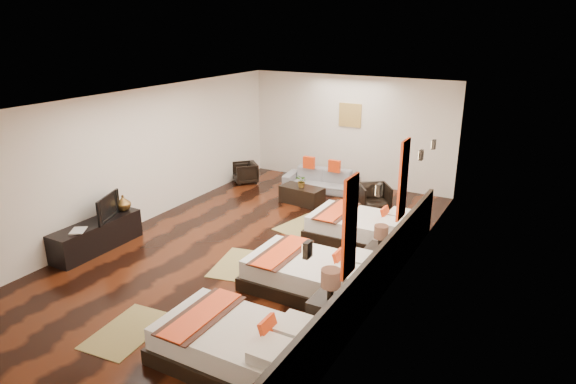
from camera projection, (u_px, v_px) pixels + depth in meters
The scene contains 30 objects.
floor at pixel (250, 249), 9.49m from camera, with size 5.50×9.50×0.01m, color black.
ceiling at pixel (246, 100), 8.59m from camera, with size 5.50×9.50×0.01m, color white.
back_wall at pixel (350, 130), 12.97m from camera, with size 5.50×0.01×2.80m, color silver.
left_wall at pixel (136, 159), 10.30m from camera, with size 0.01×9.50×2.80m, color silver.
right_wall at pixel (397, 204), 7.77m from camera, with size 0.01×9.50×2.80m, color silver.
headboard_panel at pixel (374, 280), 7.44m from camera, with size 0.08×6.60×0.90m, color black.
bed_near at pixel (238, 344), 6.25m from camera, with size 2.03×1.27×0.77m.
bed_mid at pixel (313, 274), 7.97m from camera, with size 2.06×1.29×0.79m.
bed_far at pixel (362, 228), 9.78m from camera, with size 2.01×1.26×0.77m.
nightstand_a at pixel (330, 312), 6.79m from camera, with size 0.50×0.50×0.99m.
nightstand_b at pixel (379, 257), 8.47m from camera, with size 0.44×0.44×0.88m.
jute_mat_near at pixel (128, 331), 6.96m from camera, with size 0.75×1.20×0.01m, color olive.
jute_mat_mid at pixel (238, 264), 8.87m from camera, with size 0.75×1.20×0.01m, color olive.
jute_mat_far at pixel (304, 225), 10.56m from camera, with size 0.75×1.20×0.01m, color olive.
tv_console at pixel (97, 236), 9.39m from camera, with size 0.50×1.80×0.55m, color black.
tv at pixel (104, 207), 9.37m from camera, with size 0.82×0.11×0.47m, color black.
book at pixel (71, 231), 8.86m from camera, with size 0.24×0.33×0.03m, color black.
figurine at pixel (123, 203), 9.84m from camera, with size 0.29×0.29×0.31m, color brown.
sofa at pixel (321, 180), 12.66m from camera, with size 1.86×0.73×0.54m, color gray.
armchair_left at pixel (245, 173), 13.30m from camera, with size 0.58×0.60×0.54m, color black.
armchair_right at pixel (374, 197), 11.35m from camera, with size 0.64×0.66×0.60m, color black.
coffee_table at pixel (302, 195), 11.81m from camera, with size 1.00×0.50×0.40m, color black.
table_plant at pixel (302, 181), 11.67m from camera, with size 0.27×0.24×0.30m, color #2A6421.
orange_panel_a at pixel (350, 227), 6.11m from camera, with size 0.04×0.40×1.30m, color #D86014.
orange_panel_b at pixel (403, 180), 7.93m from camera, with size 0.04×0.40×1.30m, color #D86014.
sconce_near at pixel (307, 249), 5.17m from camera, with size 0.07×0.12×0.18m.
sconce_mid at pixel (379, 190), 6.99m from camera, with size 0.07×0.12×0.18m.
sconce_far at pixel (421, 155), 8.81m from camera, with size 0.07×0.12×0.18m.
sconce_lounge at pixel (433, 145), 9.55m from camera, with size 0.07×0.12×0.18m.
gold_artwork at pixel (350, 115), 12.82m from camera, with size 0.60×0.04×0.60m, color #AD873F.
Camera 1 is at (4.81, -7.20, 4.08)m, focal length 31.36 mm.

